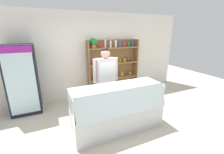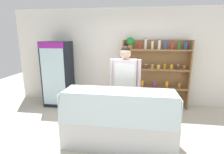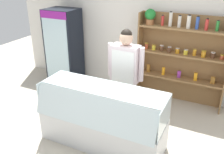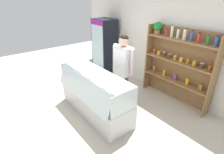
{
  "view_description": "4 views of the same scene",
  "coord_description": "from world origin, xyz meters",
  "px_view_note": "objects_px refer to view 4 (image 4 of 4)",
  "views": [
    {
      "loc": [
        -1.4,
        -2.66,
        2.1
      ],
      "look_at": [
        0.12,
        0.7,
        0.98
      ],
      "focal_mm": 24.0,
      "sensor_mm": 36.0,
      "label": 1
    },
    {
      "loc": [
        0.22,
        -2.9,
        1.94
      ],
      "look_at": [
        -0.3,
        0.65,
        1.1
      ],
      "focal_mm": 28.0,
      "sensor_mm": 36.0,
      "label": 2
    },
    {
      "loc": [
        1.52,
        -2.96,
        2.7
      ],
      "look_at": [
        -0.26,
        0.7,
        0.86
      ],
      "focal_mm": 40.0,
      "sensor_mm": 36.0,
      "label": 3
    },
    {
      "loc": [
        2.81,
        -1.84,
        2.55
      ],
      "look_at": [
        0.05,
        0.35,
        0.85
      ],
      "focal_mm": 28.0,
      "sensor_mm": 36.0,
      "label": 4
    }
  ],
  "objects_px": {
    "drinks_fridge": "(105,46)",
    "shop_clerk": "(123,64)",
    "shelving_unit": "(177,61)",
    "deli_display_case": "(95,101)"
  },
  "relations": [
    {
      "from": "drinks_fridge",
      "to": "shop_clerk",
      "type": "height_order",
      "value": "drinks_fridge"
    },
    {
      "from": "deli_display_case",
      "to": "drinks_fridge",
      "type": "bearing_deg",
      "value": 138.62
    },
    {
      "from": "drinks_fridge",
      "to": "deli_display_case",
      "type": "relative_size",
      "value": 0.91
    },
    {
      "from": "drinks_fridge",
      "to": "shop_clerk",
      "type": "distance_m",
      "value": 2.15
    },
    {
      "from": "shelving_unit",
      "to": "deli_display_case",
      "type": "xyz_separation_m",
      "value": [
        -0.74,
        -1.94,
        -0.75
      ]
    },
    {
      "from": "shelving_unit",
      "to": "deli_display_case",
      "type": "height_order",
      "value": "shelving_unit"
    },
    {
      "from": "deli_display_case",
      "to": "shop_clerk",
      "type": "xyz_separation_m",
      "value": [
        0.05,
        0.79,
        0.73
      ]
    },
    {
      "from": "shelving_unit",
      "to": "shop_clerk",
      "type": "height_order",
      "value": "shelving_unit"
    },
    {
      "from": "shelving_unit",
      "to": "shop_clerk",
      "type": "distance_m",
      "value": 1.35
    },
    {
      "from": "drinks_fridge",
      "to": "shelving_unit",
      "type": "xyz_separation_m",
      "value": [
        2.65,
        0.27,
        0.16
      ]
    }
  ]
}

